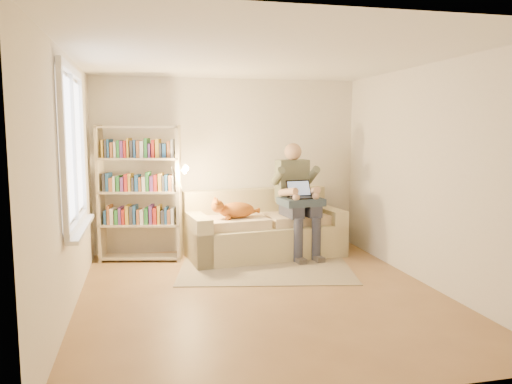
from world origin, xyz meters
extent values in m
plane|color=olive|center=(0.00, 0.00, 0.00)|extent=(4.50, 4.50, 0.00)
cube|color=white|center=(0.00, 0.00, 2.60)|extent=(4.00, 4.50, 0.02)
cube|color=silver|center=(-2.00, 0.00, 1.30)|extent=(0.02, 4.50, 2.60)
cube|color=silver|center=(2.00, 0.00, 1.30)|extent=(0.02, 4.50, 2.60)
cube|color=silver|center=(0.00, 2.25, 1.30)|extent=(4.00, 0.02, 2.60)
cube|color=silver|center=(0.00, -2.25, 1.30)|extent=(4.00, 0.02, 2.60)
plane|color=white|center=(-1.97, 0.20, 1.65)|extent=(0.00, 1.50, 1.50)
cube|color=white|center=(-1.96, 0.20, 2.44)|extent=(0.05, 1.50, 0.08)
cube|color=white|center=(-1.96, 0.20, 0.86)|extent=(0.05, 1.50, 0.08)
cube|color=white|center=(-1.96, 0.20, 1.65)|extent=(0.04, 0.05, 1.50)
cube|color=white|center=(-1.92, 0.20, 0.81)|extent=(0.12, 1.52, 0.04)
cube|color=#C9BE8E|center=(0.44, 1.70, 0.23)|extent=(2.32, 1.25, 0.47)
cube|color=#C9BE8E|center=(0.40, 2.09, 0.71)|extent=(2.24, 0.47, 0.48)
cube|color=#C9BE8E|center=(-0.56, 1.59, 0.33)|extent=(0.33, 1.02, 0.67)
cube|color=#C9BE8E|center=(1.43, 1.81, 0.33)|extent=(0.33, 1.02, 0.67)
cube|color=beige|center=(-0.05, 1.59, 0.53)|extent=(1.02, 0.77, 0.13)
cube|color=beige|center=(0.94, 1.70, 0.53)|extent=(1.02, 0.77, 0.13)
cube|color=#646B56|center=(0.88, 1.79, 1.08)|extent=(0.48, 0.30, 0.63)
sphere|color=tan|center=(0.88, 1.77, 1.52)|extent=(0.25, 0.25, 0.25)
cube|color=#333647|center=(0.78, 1.48, 0.70)|extent=(0.24, 0.53, 0.19)
cube|color=#333647|center=(1.05, 1.51, 0.70)|extent=(0.24, 0.53, 0.19)
cylinder|color=#333647|center=(0.81, 1.23, 0.31)|extent=(0.13, 0.13, 0.62)
cylinder|color=#333647|center=(1.08, 1.26, 0.31)|extent=(0.13, 0.13, 0.62)
ellipsoid|color=orange|center=(-0.05, 1.55, 0.71)|extent=(0.53, 0.32, 0.23)
sphere|color=orange|center=(-0.33, 1.48, 0.79)|extent=(0.18, 0.18, 0.18)
cylinder|color=orange|center=(0.21, 1.64, 0.67)|extent=(0.25, 0.08, 0.07)
cube|color=#2C3D4E|center=(0.98, 1.47, 0.82)|extent=(0.62, 0.53, 0.10)
cube|color=black|center=(0.99, 1.43, 0.88)|extent=(0.39, 0.29, 0.02)
cube|color=black|center=(0.97, 1.56, 1.00)|extent=(0.38, 0.16, 0.23)
plane|color=#8CA5CC|center=(0.97, 1.56, 1.00)|extent=(0.34, 0.17, 0.30)
cube|color=#BAAD8D|center=(-1.86, 1.94, 0.95)|extent=(0.10, 0.29, 1.90)
cube|color=#BAAD8D|center=(-0.79, 1.71, 0.95)|extent=(0.10, 0.29, 1.90)
cube|color=#BAAD8D|center=(-1.32, 1.83, 0.05)|extent=(1.17, 0.52, 0.03)
cube|color=#BAAD8D|center=(-1.32, 1.83, 0.51)|extent=(1.17, 0.52, 0.03)
cube|color=#BAAD8D|center=(-1.32, 1.83, 0.98)|extent=(1.17, 0.52, 0.03)
cube|color=#BAAD8D|center=(-1.32, 1.83, 1.44)|extent=(1.17, 0.52, 0.03)
cube|color=#BAAD8D|center=(-1.32, 1.83, 1.87)|extent=(1.17, 0.52, 0.03)
cube|color=silver|center=(-1.32, 1.83, 0.64)|extent=(0.99, 0.43, 0.23)
cube|color=#267233|center=(-1.32, 1.83, 1.11)|extent=(0.99, 0.43, 0.23)
cube|color=#66337F|center=(-1.32, 1.83, 1.57)|extent=(0.99, 0.43, 0.23)
cylinder|color=beige|center=(-0.87, 1.73, 1.01)|extent=(0.10, 0.10, 0.04)
cone|color=beige|center=(-0.74, 1.57, 1.30)|extent=(0.15, 0.17, 0.16)
cube|color=gray|center=(0.27, 0.91, 0.01)|extent=(2.46, 1.74, 0.01)
camera|label=1|loc=(-1.27, -5.25, 1.84)|focal=35.00mm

